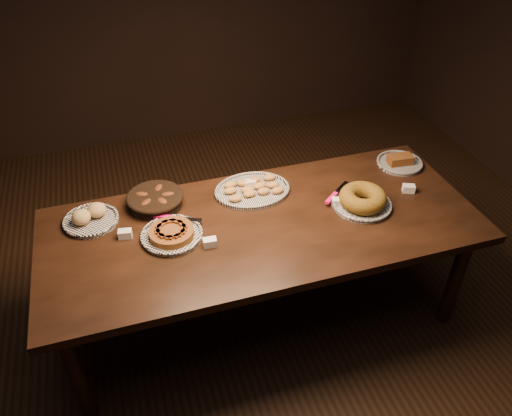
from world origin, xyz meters
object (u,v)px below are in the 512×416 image
object	(u,v)px
apple_tart_plate	(172,233)
bundt_cake_plate	(362,200)
madeleine_platter	(252,189)
buffet_table	(263,233)

from	to	relation	value
apple_tart_plate	bundt_cake_plate	xyz separation A→B (m)	(1.08, -0.06, 0.02)
bundt_cake_plate	madeleine_platter	bearing A→B (deg)	133.18
buffet_table	apple_tart_plate	bearing A→B (deg)	176.32
buffet_table	bundt_cake_plate	xyz separation A→B (m)	(0.59, -0.03, 0.12)
buffet_table	bundt_cake_plate	size ratio (longest dim) A/B	6.05
bundt_cake_plate	buffet_table	bearing A→B (deg)	160.59
apple_tart_plate	buffet_table	bearing A→B (deg)	-22.15
apple_tart_plate	madeleine_platter	bearing A→B (deg)	7.93
buffet_table	apple_tart_plate	size ratio (longest dim) A/B	6.93
madeleine_platter	apple_tart_plate	bearing A→B (deg)	-157.21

